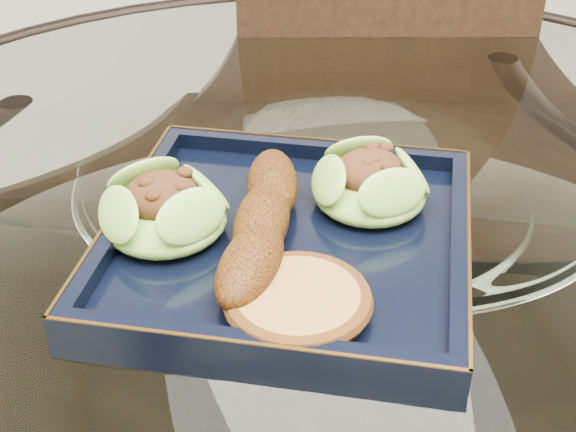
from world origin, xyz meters
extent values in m
cylinder|color=white|center=(0.00, 0.00, 0.76)|extent=(1.10, 1.10, 0.01)
torus|color=black|center=(0.00, 0.00, 0.76)|extent=(1.13, 1.13, 0.02)
cylinder|color=black|center=(0.28, 0.28, 0.38)|extent=(0.04, 0.04, 0.75)
cylinder|color=black|center=(-0.28, 0.28, 0.38)|extent=(0.04, 0.04, 0.75)
cube|color=#311F10|center=(0.13, 0.20, 0.45)|extent=(0.47, 0.47, 0.04)
cube|color=#311F10|center=(0.17, 0.38, 0.70)|extent=(0.38, 0.11, 0.44)
cylinder|color=#311F10|center=(0.00, 0.41, 0.21)|extent=(0.03, 0.03, 0.43)
cylinder|color=#311F10|center=(0.33, 0.33, 0.21)|extent=(0.03, 0.03, 0.43)
cube|color=black|center=(-0.06, -0.06, 0.77)|extent=(0.35, 0.35, 0.02)
ellipsoid|color=#72A830|center=(-0.15, -0.03, 0.80)|extent=(0.10, 0.10, 0.03)
ellipsoid|color=#77AD32|center=(0.02, -0.03, 0.80)|extent=(0.12, 0.12, 0.03)
ellipsoid|color=#5D2E09|center=(-0.08, -0.06, 0.80)|extent=(0.10, 0.19, 0.04)
cylinder|color=#A36C36|center=(-0.07, -0.15, 0.79)|extent=(0.11, 0.11, 0.02)
camera|label=1|loc=(-0.16, -0.54, 1.13)|focal=50.00mm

